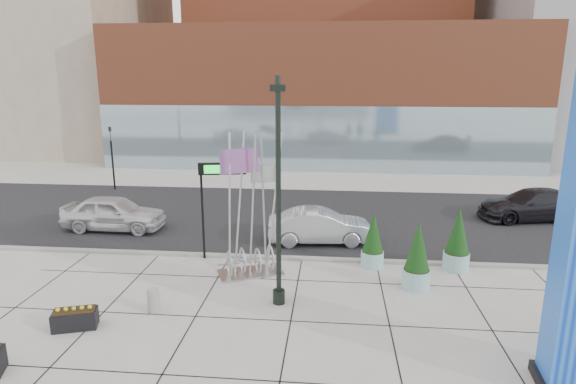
# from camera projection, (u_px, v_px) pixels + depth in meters

# --- Properties ---
(ground) EXTENTS (160.00, 160.00, 0.00)m
(ground) POSITION_uv_depth(u_px,v_px,m) (263.00, 304.00, 15.84)
(ground) COLOR #9E9991
(ground) RESTS_ON ground
(street_asphalt) EXTENTS (80.00, 12.00, 0.02)m
(street_asphalt) POSITION_uv_depth(u_px,v_px,m) (291.00, 216.00, 25.50)
(street_asphalt) COLOR black
(street_asphalt) RESTS_ON ground
(curb_edge) EXTENTS (80.00, 0.30, 0.12)m
(curb_edge) POSITION_uv_depth(u_px,v_px,m) (277.00, 258.00, 19.69)
(curb_edge) COLOR gray
(curb_edge) RESTS_ON ground
(tower_podium) EXTENTS (34.00, 10.00, 11.00)m
(tower_podium) POSITION_uv_depth(u_px,v_px,m) (321.00, 96.00, 40.50)
(tower_podium) COLOR #97472B
(tower_podium) RESTS_ON ground
(tower_glass_front) EXTENTS (34.00, 0.60, 5.00)m
(tower_glass_front) POSITION_uv_depth(u_px,v_px,m) (318.00, 139.00, 36.59)
(tower_glass_front) COLOR #8CA5B2
(tower_glass_front) RESTS_ON ground
(lamp_post) EXTENTS (0.46, 0.40, 7.35)m
(lamp_post) POSITION_uv_depth(u_px,v_px,m) (278.00, 216.00, 15.23)
(lamp_post) COLOR black
(lamp_post) RESTS_ON ground
(public_art_sculpture) EXTENTS (2.67, 2.02, 5.44)m
(public_art_sculpture) POSITION_uv_depth(u_px,v_px,m) (250.00, 238.00, 17.95)
(public_art_sculpture) COLOR #B4B5B9
(public_art_sculpture) RESTS_ON ground
(concrete_bollard) EXTENTS (0.39, 0.39, 0.77)m
(concrete_bollard) POSITION_uv_depth(u_px,v_px,m) (154.00, 300.00, 15.29)
(concrete_bollard) COLOR gray
(concrete_bollard) RESTS_ON ground
(overhead_street_sign) EXTENTS (1.88, 0.48, 3.98)m
(overhead_street_sign) POSITION_uv_depth(u_px,v_px,m) (218.00, 178.00, 18.90)
(overhead_street_sign) COLOR black
(overhead_street_sign) RESTS_ON ground
(round_planter_east) EXTENTS (0.99, 0.99, 2.47)m
(round_planter_east) POSITION_uv_depth(u_px,v_px,m) (458.00, 241.00, 18.39)
(round_planter_east) COLOR #8CBCB8
(round_planter_east) RESTS_ON ground
(round_planter_mid) EXTENTS (0.98, 0.98, 2.44)m
(round_planter_mid) POSITION_uv_depth(u_px,v_px,m) (417.00, 257.00, 16.82)
(round_planter_mid) COLOR #8CBCB8
(round_planter_mid) RESTS_ON ground
(round_planter_west) EXTENTS (0.89, 0.89, 2.23)m
(round_planter_west) POSITION_uv_depth(u_px,v_px,m) (373.00, 241.00, 18.71)
(round_planter_west) COLOR #8CBCB8
(round_planter_west) RESTS_ON ground
(box_planter_north) EXTENTS (1.38, 0.97, 0.69)m
(box_planter_north) POSITION_uv_depth(u_px,v_px,m) (75.00, 318.00, 14.33)
(box_planter_north) COLOR black
(box_planter_north) RESTS_ON ground
(car_white_west) EXTENTS (4.92, 2.06, 1.66)m
(car_white_west) POSITION_uv_depth(u_px,v_px,m) (114.00, 213.00, 23.20)
(car_white_west) COLOR silver
(car_white_west) RESTS_ON ground
(car_silver_mid) EXTENTS (4.76, 2.09, 1.52)m
(car_silver_mid) POSITION_uv_depth(u_px,v_px,m) (320.00, 227.00, 21.41)
(car_silver_mid) COLOR #A6A9AE
(car_silver_mid) RESTS_ON ground
(car_dark_east) EXTENTS (5.74, 3.13, 1.58)m
(car_dark_east) POSITION_uv_depth(u_px,v_px,m) (532.00, 205.00, 24.82)
(car_dark_east) COLOR black
(car_dark_east) RESTS_ON ground
(traffic_signal) EXTENTS (0.15, 0.18, 4.10)m
(traffic_signal) POSITION_uv_depth(u_px,v_px,m) (112.00, 155.00, 30.89)
(traffic_signal) COLOR black
(traffic_signal) RESTS_ON ground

